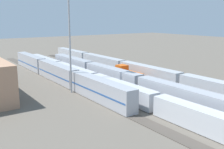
{
  "coord_description": "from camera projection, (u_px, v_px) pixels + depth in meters",
  "views": [
    {
      "loc": [
        -57.77,
        43.18,
        18.44
      ],
      "look_at": [
        3.77,
        0.46,
        2.5
      ],
      "focal_mm": 42.55,
      "sensor_mm": 36.0,
      "label": 1
    }
  ],
  "objects": [
    {
      "name": "ground_plane",
      "position": [
        121.0,
        85.0,
        74.34
      ],
      "size": [
        400.0,
        400.0,
        0.0
      ],
      "primitive_type": "plane",
      "color": "#60594F"
    },
    {
      "name": "track_bed_0",
      "position": [
        154.0,
        79.0,
        81.29
      ],
      "size": [
        140.0,
        2.8,
        0.12
      ],
      "primitive_type": "cube",
      "color": "#3D3833",
      "rests_on": "ground_plane"
    },
    {
      "name": "track_bed_1",
      "position": [
        141.0,
        82.0,
        78.51
      ],
      "size": [
        140.0,
        2.8,
        0.12
      ],
      "primitive_type": "cube",
      "color": "#3D3833",
      "rests_on": "ground_plane"
    },
    {
      "name": "track_bed_2",
      "position": [
        128.0,
        84.0,
        75.72
      ],
      "size": [
        140.0,
        2.8,
        0.12
      ],
      "primitive_type": "cube",
      "color": "#4C443D",
      "rests_on": "ground_plane"
    },
    {
      "name": "track_bed_3",
      "position": [
        114.0,
        86.0,
        72.93
      ],
      "size": [
        140.0,
        2.8,
        0.12
      ],
      "primitive_type": "cube",
      "color": "#4C443D",
      "rests_on": "ground_plane"
    },
    {
      "name": "track_bed_4",
      "position": [
        98.0,
        89.0,
        70.14
      ],
      "size": [
        140.0,
        2.8,
        0.12
      ],
      "primitive_type": "cube",
      "color": "#3D3833",
      "rests_on": "ground_plane"
    },
    {
      "name": "track_bed_5",
      "position": [
        82.0,
        92.0,
        67.35
      ],
      "size": [
        140.0,
        2.8,
        0.12
      ],
      "primitive_type": "cube",
      "color": "#4C443D",
      "rests_on": "ground_plane"
    },
    {
      "name": "train_on_track_2",
      "position": [
        128.0,
        77.0,
        75.48
      ],
      "size": [
        10.0,
        3.0,
        5.0
      ],
      "color": "#D85914",
      "rests_on": "ground_plane"
    },
    {
      "name": "train_on_track_4",
      "position": [
        117.0,
        88.0,
        62.99
      ],
      "size": [
        114.8,
        3.0,
        4.4
      ],
      "color": "maroon",
      "rests_on": "ground_plane"
    },
    {
      "name": "train_on_track_3",
      "position": [
        112.0,
        77.0,
        73.05
      ],
      "size": [
        71.4,
        3.06,
        5.0
      ],
      "color": "#A8AAB2",
      "rests_on": "ground_plane"
    },
    {
      "name": "train_on_track_5",
      "position": [
        57.0,
        72.0,
        79.05
      ],
      "size": [
        71.4,
        3.06,
        5.0
      ],
      "color": "#A8AAB2",
      "rests_on": "ground_plane"
    },
    {
      "name": "train_on_track_1",
      "position": [
        123.0,
        68.0,
        85.34
      ],
      "size": [
        95.6,
        3.06,
        5.0
      ],
      "color": "#B7BABF",
      "rests_on": "ground_plane"
    },
    {
      "name": "light_mast_1",
      "position": [
        69.0,
        14.0,
        63.12
      ],
      "size": [
        2.8,
        0.7,
        31.13
      ],
      "color": "#9EA0A5",
      "rests_on": "ground_plane"
    }
  ]
}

